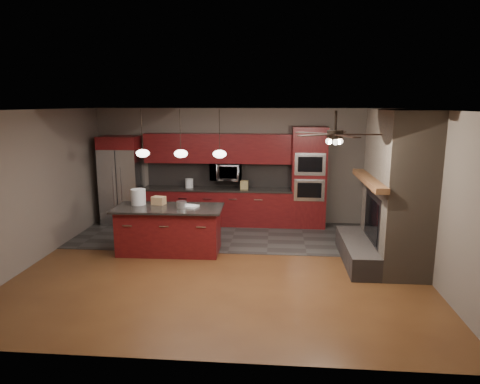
# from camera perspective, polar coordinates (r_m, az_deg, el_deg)

# --- Properties ---
(ground) EXTENTS (7.00, 7.00, 0.00)m
(ground) POSITION_cam_1_polar(r_m,az_deg,el_deg) (7.96, -2.18, -9.69)
(ground) COLOR brown
(ground) RESTS_ON ground
(ceiling) EXTENTS (7.00, 6.00, 0.02)m
(ceiling) POSITION_cam_1_polar(r_m,az_deg,el_deg) (7.41, -2.35, 10.91)
(ceiling) COLOR white
(ceiling) RESTS_ON back_wall
(back_wall) EXTENTS (7.00, 0.02, 2.80)m
(back_wall) POSITION_cam_1_polar(r_m,az_deg,el_deg) (10.50, -0.25, 3.47)
(back_wall) COLOR #62574E
(back_wall) RESTS_ON ground
(right_wall) EXTENTS (0.02, 6.00, 2.80)m
(right_wall) POSITION_cam_1_polar(r_m,az_deg,el_deg) (7.94, 23.70, -0.20)
(right_wall) COLOR #62574E
(right_wall) RESTS_ON ground
(left_wall) EXTENTS (0.02, 6.00, 2.80)m
(left_wall) POSITION_cam_1_polar(r_m,az_deg,el_deg) (8.71, -25.76, 0.60)
(left_wall) COLOR #62574E
(left_wall) RESTS_ON ground
(slate_tile_patch) EXTENTS (7.00, 2.40, 0.01)m
(slate_tile_patch) POSITION_cam_1_polar(r_m,az_deg,el_deg) (9.64, -0.87, -5.79)
(slate_tile_patch) COLOR #363430
(slate_tile_patch) RESTS_ON ground
(fireplace_column) EXTENTS (1.30, 2.10, 2.80)m
(fireplace_column) POSITION_cam_1_polar(r_m,az_deg,el_deg) (8.19, 19.70, -0.28)
(fireplace_column) COLOR #695A4B
(fireplace_column) RESTS_ON ground
(back_cabinetry) EXTENTS (3.59, 0.64, 2.20)m
(back_cabinetry) POSITION_cam_1_polar(r_m,az_deg,el_deg) (10.39, -2.98, 0.53)
(back_cabinetry) COLOR maroon
(back_cabinetry) RESTS_ON ground
(oven_tower) EXTENTS (0.80, 0.63, 2.38)m
(oven_tower) POSITION_cam_1_polar(r_m,az_deg,el_deg) (10.22, 9.14, 1.91)
(oven_tower) COLOR maroon
(oven_tower) RESTS_ON ground
(microwave) EXTENTS (0.73, 0.41, 0.50)m
(microwave) POSITION_cam_1_polar(r_m,az_deg,el_deg) (10.30, -1.90, 2.74)
(microwave) COLOR silver
(microwave) RESTS_ON back_cabinetry
(refrigerator) EXTENTS (0.92, 0.75, 2.14)m
(refrigerator) POSITION_cam_1_polar(r_m,az_deg,el_deg) (10.80, -15.48, 1.51)
(refrigerator) COLOR silver
(refrigerator) RESTS_ON ground
(kitchen_island) EXTENTS (2.13, 1.00, 0.92)m
(kitchen_island) POSITION_cam_1_polar(r_m,az_deg,el_deg) (8.58, -9.41, -4.96)
(kitchen_island) COLOR maroon
(kitchen_island) RESTS_ON ground
(white_bucket) EXTENTS (0.33, 0.33, 0.31)m
(white_bucket) POSITION_cam_1_polar(r_m,az_deg,el_deg) (8.77, -13.40, -0.63)
(white_bucket) COLOR silver
(white_bucket) RESTS_ON kitchen_island
(paint_can) EXTENTS (0.23, 0.23, 0.13)m
(paint_can) POSITION_cam_1_polar(r_m,az_deg,el_deg) (8.36, -7.80, -1.66)
(paint_can) COLOR silver
(paint_can) RESTS_ON kitchen_island
(paint_tray) EXTENTS (0.40, 0.33, 0.03)m
(paint_tray) POSITION_cam_1_polar(r_m,az_deg,el_deg) (8.41, -6.83, -1.89)
(paint_tray) COLOR white
(paint_tray) RESTS_ON kitchen_island
(cardboard_box) EXTENTS (0.29, 0.24, 0.16)m
(cardboard_box) POSITION_cam_1_polar(r_m,az_deg,el_deg) (8.71, -10.80, -1.12)
(cardboard_box) COLOR #A68055
(cardboard_box) RESTS_ON kitchen_island
(counter_bucket) EXTENTS (0.20, 0.20, 0.22)m
(counter_bucket) POSITION_cam_1_polar(r_m,az_deg,el_deg) (10.44, -6.79, 1.17)
(counter_bucket) COLOR silver
(counter_bucket) RESTS_ON back_cabinetry
(counter_box) EXTENTS (0.18, 0.14, 0.20)m
(counter_box) POSITION_cam_1_polar(r_m,az_deg,el_deg) (10.21, 0.57, 0.97)
(counter_box) COLOR tan
(counter_box) RESTS_ON back_cabinetry
(pendant_left) EXTENTS (0.26, 0.26, 0.92)m
(pendant_left) POSITION_cam_1_polar(r_m,az_deg,el_deg) (8.51, -12.84, 5.08)
(pendant_left) COLOR black
(pendant_left) RESTS_ON ceiling
(pendant_center) EXTENTS (0.26, 0.26, 0.92)m
(pendant_center) POSITION_cam_1_polar(r_m,az_deg,el_deg) (8.31, -7.89, 5.12)
(pendant_center) COLOR black
(pendant_center) RESTS_ON ceiling
(pendant_right) EXTENTS (0.26, 0.26, 0.92)m
(pendant_right) POSITION_cam_1_polar(r_m,az_deg,el_deg) (8.18, -2.73, 5.11)
(pendant_right) COLOR black
(pendant_right) RESTS_ON ceiling
(ceiling_fan) EXTENTS (1.27, 1.33, 0.41)m
(ceiling_fan) POSITION_cam_1_polar(r_m,az_deg,el_deg) (6.63, 12.56, 7.59)
(ceiling_fan) COLOR black
(ceiling_fan) RESTS_ON ceiling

